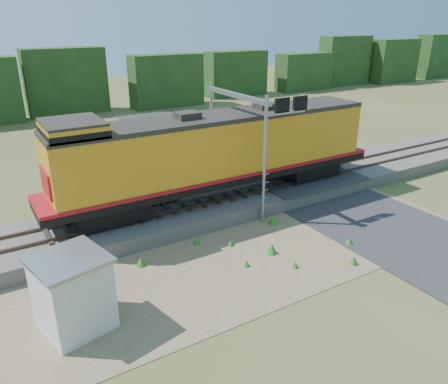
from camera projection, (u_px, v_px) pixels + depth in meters
ground at (273, 255)px, 20.82m from camera, size 140.00×140.00×0.00m
ballast at (210, 204)px, 25.43m from camera, size 70.00×5.00×0.80m
rails at (210, 197)px, 25.25m from camera, size 70.00×1.54×0.16m
dirt_shoulder at (232, 261)px, 20.24m from camera, size 26.00×8.00×0.03m
road at (363, 216)px, 24.74m from camera, size 7.00×66.00×0.86m
tree_line_north at (72, 88)px, 49.83m from camera, size 130.00×3.00×6.50m
weed_clumps at (208, 275)px, 19.21m from camera, size 15.00×6.20×0.56m
locomotive at (216, 152)px, 24.46m from camera, size 20.24×3.09×5.22m
shed at (73, 293)px, 15.47m from camera, size 2.91×2.91×2.88m
signal_gantry at (248, 121)px, 24.10m from camera, size 2.76×6.20×6.96m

